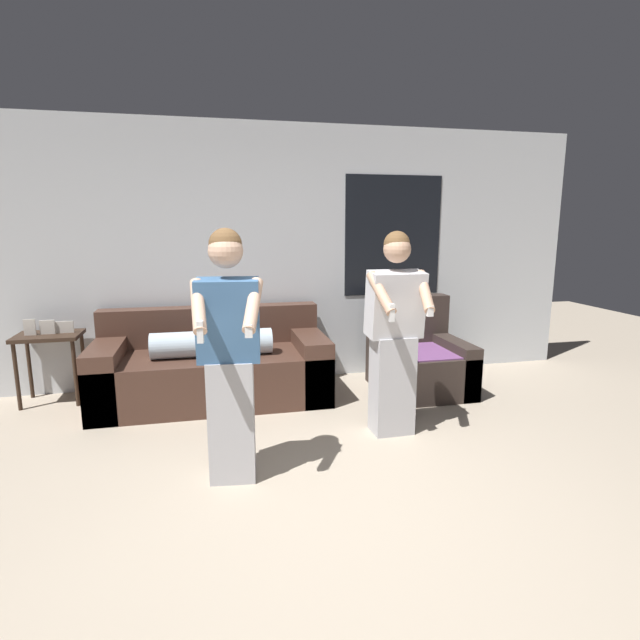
% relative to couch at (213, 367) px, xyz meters
% --- Properties ---
extents(ground_plane, '(14.00, 14.00, 0.00)m').
position_rel_couch_xyz_m(ground_plane, '(0.70, -2.44, -0.32)').
color(ground_plane, tan).
extents(wall_back, '(6.81, 0.07, 2.70)m').
position_rel_couch_xyz_m(wall_back, '(0.72, 0.53, 1.04)').
color(wall_back, silver).
rests_on(wall_back, ground_plane).
extents(couch, '(2.17, 0.98, 0.86)m').
position_rel_couch_xyz_m(couch, '(0.00, 0.00, 0.00)').
color(couch, '#472D23').
rests_on(couch, ground_plane).
extents(armchair, '(0.86, 0.92, 0.93)m').
position_rel_couch_xyz_m(armchair, '(2.06, -0.18, -0.02)').
color(armchair, '#332823').
rests_on(armchair, ground_plane).
extents(side_table, '(0.57, 0.42, 0.82)m').
position_rel_couch_xyz_m(side_table, '(-1.50, 0.26, 0.25)').
color(side_table, '#332319').
rests_on(side_table, ground_plane).
extents(person_left, '(0.46, 0.49, 1.66)m').
position_rel_couch_xyz_m(person_left, '(0.10, -1.60, 0.54)').
color(person_left, '#B2B2B7').
rests_on(person_left, ground_plane).
extents(person_right, '(0.49, 0.47, 1.63)m').
position_rel_couch_xyz_m(person_right, '(1.41, -1.13, 0.51)').
color(person_right, '#B2B2B7').
rests_on(person_right, ground_plane).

